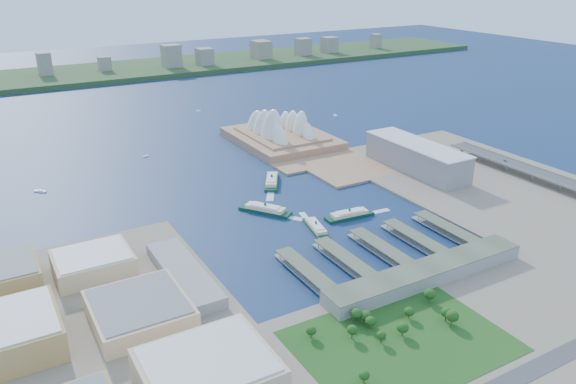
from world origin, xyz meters
TOP-DOWN VIEW (x-y plane):
  - ground at (0.00, 0.00)m, footprint 3000.00×3000.00m
  - west_land at (-250.00, -105.00)m, footprint 220.00×390.00m
  - south_land at (0.00, -210.00)m, footprint 720.00×180.00m
  - east_land at (240.00, -50.00)m, footprint 240.00×500.00m
  - peninsula at (107.50, 260.00)m, footprint 135.00×220.00m
  - far_shore at (0.00, 980.00)m, footprint 2200.00×260.00m
  - opera_house at (105.00, 280.00)m, footprint 134.00×180.00m
  - toaster_building at (195.00, 80.00)m, footprint 45.00×155.00m
  - expressway at (300.00, -60.00)m, footprint 26.00×340.00m
  - west_buildings at (-250.00, -70.00)m, footprint 200.00×280.00m
  - ferry_wharves at (14.00, -75.00)m, footprint 184.00×90.00m
  - terminal_building at (15.00, -135.00)m, footprint 200.00×28.00m
  - park at (-60.00, -190.00)m, footprint 150.00×110.00m
  - far_skyline at (0.00, 960.00)m, footprint 1900.00×140.00m
  - ferry_a at (-36.73, 64.01)m, footprint 46.58×57.56m
  - ferry_b at (11.26, 137.49)m, footprint 44.22×59.63m
  - ferry_c at (-11.80, -0.88)m, footprint 22.95×51.55m
  - ferry_d at (35.78, 6.48)m, footprint 56.50×18.65m
  - boat_a at (-243.86, 251.31)m, footprint 13.71×12.27m
  - boat_b at (-95.36, 317.59)m, footprint 9.28×5.74m
  - boat_c at (267.80, 372.55)m, footprint 6.97×13.82m
  - boat_e at (66.87, 526.59)m, footprint 6.08×11.31m
  - car_c at (296.00, 21.28)m, footprint 1.96×4.82m

SIDE VIEW (x-z plane):
  - ground at x=0.00m, z-range 0.00..0.00m
  - boat_b at x=-95.36m, z-range 0.00..2.36m
  - boat_e at x=66.87m, z-range 0.00..2.65m
  - boat_a at x=-243.86m, z-range 0.00..2.85m
  - boat_c at x=267.80m, z-range 0.00..2.99m
  - west_land at x=-250.00m, z-range 0.00..3.00m
  - south_land at x=0.00m, z-range 0.00..3.00m
  - east_land at x=240.00m, z-range 0.00..3.00m
  - peninsula at x=107.50m, z-range 0.00..3.00m
  - ferry_wharves at x=14.00m, z-range 0.00..9.30m
  - ferry_c at x=-11.80m, z-range 0.00..9.45m
  - ferry_d at x=35.78m, z-range 0.00..10.50m
  - ferry_a at x=-36.73m, z-range 0.00..11.27m
  - ferry_b at x=11.26m, z-range 0.00..11.41m
  - far_shore at x=0.00m, z-range 0.00..12.00m
  - expressway at x=300.00m, z-range 3.00..14.85m
  - terminal_building at x=15.00m, z-range 3.00..15.00m
  - park at x=-60.00m, z-range 3.00..19.00m
  - car_c at x=296.00m, z-range 14.85..16.25m
  - west_buildings at x=-250.00m, z-range 3.00..30.00m
  - toaster_building at x=195.00m, z-range 3.00..38.00m
  - opera_house at x=105.00m, z-range 3.00..61.00m
  - far_skyline at x=0.00m, z-range 12.00..67.00m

